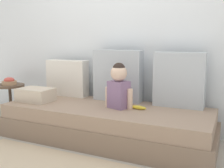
% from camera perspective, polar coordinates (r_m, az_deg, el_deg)
% --- Properties ---
extents(ground_plane, '(12.00, 12.00, 0.00)m').
position_cam_1_polar(ground_plane, '(2.96, -1.33, -11.80)').
color(ground_plane, '#B2ADA3').
extents(back_wall, '(5.49, 0.10, 2.31)m').
position_cam_1_polar(back_wall, '(3.27, 2.95, 10.85)').
color(back_wall, silver).
rests_on(back_wall, ground).
extents(couch, '(2.29, 0.85, 0.37)m').
position_cam_1_polar(couch, '(2.90, -1.35, -8.45)').
color(couch, '#826C5B').
rests_on(couch, ground).
extents(throw_pillow_left, '(0.55, 0.16, 0.45)m').
position_cam_1_polar(throw_pillow_left, '(3.44, -9.61, 1.30)').
color(throw_pillow_left, silver).
rests_on(throw_pillow_left, couch).
extents(throw_pillow_center, '(0.57, 0.16, 0.59)m').
position_cam_1_polar(throw_pillow_center, '(3.09, 1.28, 1.83)').
color(throw_pillow_center, '#B2BCC6').
rests_on(throw_pillow_center, couch).
extents(throw_pillow_right, '(0.53, 0.16, 0.58)m').
position_cam_1_polar(throw_pillow_right, '(2.88, 14.30, 0.89)').
color(throw_pillow_right, '#B2BCC6').
rests_on(throw_pillow_right, couch).
extents(toddler, '(0.31, 0.21, 0.48)m').
position_cam_1_polar(toddler, '(2.75, 1.48, -0.23)').
color(toddler, gray).
rests_on(toddler, couch).
extents(banana, '(0.17, 0.06, 0.04)m').
position_cam_1_polar(banana, '(2.74, 5.77, -5.07)').
color(banana, yellow).
rests_on(banana, couch).
extents(folded_blanket, '(0.40, 0.28, 0.15)m').
position_cam_1_polar(folded_blanket, '(3.22, -16.13, -2.22)').
color(folded_blanket, beige).
rests_on(folded_blanket, couch).
extents(side_table, '(0.39, 0.39, 0.48)m').
position_cam_1_polar(side_table, '(3.90, -21.17, -1.69)').
color(side_table, brown).
rests_on(side_table, ground).
extents(fruit_bowl, '(0.20, 0.20, 0.10)m').
position_cam_1_polar(fruit_bowl, '(3.87, -21.30, 0.49)').
color(fruit_bowl, tan).
rests_on(fruit_bowl, side_table).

